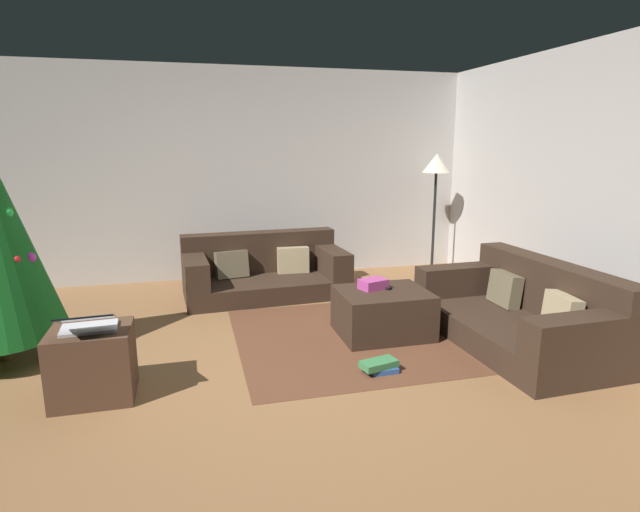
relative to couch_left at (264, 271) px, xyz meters
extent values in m
plane|color=brown|center=(-0.31, -2.25, -0.26)|extent=(6.40, 6.40, 0.00)
cube|color=#BCB7B2|center=(-0.31, 0.89, 1.04)|extent=(6.40, 0.12, 2.60)
cube|color=#332319|center=(0.01, -0.10, -0.15)|extent=(1.83, 1.00, 0.21)
cube|color=#332319|center=(-0.01, 0.23, 0.18)|extent=(1.79, 0.34, 0.47)
cube|color=#332319|center=(0.78, -0.06, 0.10)|extent=(0.29, 0.91, 0.29)
cube|color=#332319|center=(-0.76, -0.15, 0.10)|extent=(0.29, 0.91, 0.29)
cube|color=tan|center=(0.35, 0.05, 0.10)|extent=(0.36, 0.14, 0.30)
cube|color=brown|center=(-0.36, 0.01, 0.10)|extent=(0.39, 0.23, 0.31)
cube|color=#332319|center=(1.84, -2.05, -0.15)|extent=(1.03, 1.85, 0.22)
cube|color=#332319|center=(2.21, -2.04, 0.20)|extent=(0.30, 1.82, 0.47)
cube|color=#332319|center=(1.87, -2.84, 0.11)|extent=(0.97, 0.27, 0.29)
cube|color=#332319|center=(1.82, -1.26, 0.11)|extent=(0.97, 0.27, 0.29)
cube|color=tan|center=(2.02, -2.41, 0.12)|extent=(0.19, 0.37, 0.31)
cube|color=brown|center=(1.99, -1.68, 0.12)|extent=(0.15, 0.36, 0.31)
cube|color=#332319|center=(0.84, -1.57, -0.05)|extent=(0.79, 0.65, 0.41)
cube|color=#B23F8C|center=(0.78, -1.49, 0.19)|extent=(0.27, 0.23, 0.09)
cube|color=black|center=(0.87, -1.49, 0.16)|extent=(0.12, 0.16, 0.02)
cylinder|color=brown|center=(-2.29, -1.33, -0.15)|extent=(0.10, 0.10, 0.21)
sphere|color=green|center=(-2.11, -1.40, 0.92)|extent=(0.09, 0.09, 0.09)
sphere|color=#CC33BF|center=(-1.99, -1.41, 0.57)|extent=(0.08, 0.08, 0.08)
sphere|color=red|center=(-2.05, -1.52, 0.59)|extent=(0.06, 0.06, 0.06)
cube|color=#4C3323|center=(-1.47, -2.18, -0.01)|extent=(0.52, 0.44, 0.49)
cube|color=silver|center=(-1.47, -2.18, 0.24)|extent=(0.37, 0.25, 0.02)
cube|color=black|center=(-1.46, -2.34, 0.36)|extent=(0.36, 0.24, 0.09)
cube|color=#2D5193|center=(0.56, -2.28, -0.24)|extent=(0.21, 0.21, 0.04)
cube|color=#387A47|center=(0.53, -2.31, -0.19)|extent=(0.30, 0.20, 0.05)
cylinder|color=black|center=(2.32, 0.43, -0.25)|extent=(0.28, 0.28, 0.02)
cylinder|color=black|center=(2.32, 0.43, 0.40)|extent=(0.04, 0.04, 1.32)
cone|color=beige|center=(2.32, 0.43, 1.18)|extent=(0.36, 0.36, 0.24)
cube|color=brown|center=(0.84, -1.57, -0.25)|extent=(2.60, 2.00, 0.01)
camera|label=1|loc=(-0.80, -5.67, 1.43)|focal=28.83mm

